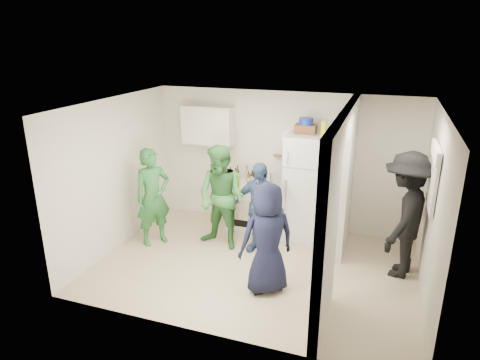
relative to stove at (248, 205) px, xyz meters
name	(u,v)px	position (x,y,z in m)	size (l,w,h in m)	color
floor	(255,266)	(0.57, -1.37, -0.42)	(4.80, 4.80, 0.00)	tan
wall_back	(283,160)	(0.57, 0.33, 0.83)	(4.80, 4.80, 0.00)	silver
wall_front	(210,241)	(0.57, -3.07, 0.83)	(4.80, 4.80, 0.00)	silver
wall_left	(116,174)	(-1.83, -1.37, 0.83)	(3.40, 3.40, 0.00)	silver
wall_right	(433,213)	(2.97, -1.37, 0.83)	(3.40, 3.40, 0.00)	silver
ceiling	(257,106)	(0.57, -1.37, 2.08)	(4.80, 4.80, 0.00)	white
partition_pier_back	(347,177)	(1.77, -0.27, 0.83)	(0.12, 1.20, 2.50)	silver
partition_pier_front	(327,235)	(1.77, -2.47, 0.83)	(0.12, 1.20, 2.50)	silver
partition_header	(345,126)	(1.77, -1.37, 1.88)	(0.12, 1.00, 0.40)	silver
stove	(248,205)	(0.00, 0.00, 0.00)	(0.71, 0.59, 0.84)	white
upper_cabinet	(208,125)	(-0.83, 0.15, 1.43)	(0.95, 0.34, 0.70)	silver
fridge	(308,187)	(1.10, -0.03, 0.51)	(0.76, 0.74, 1.85)	white
wicker_basket	(306,129)	(1.00, 0.02, 1.51)	(0.35, 0.25, 0.15)	brown
blue_bowl	(306,121)	(1.00, 0.02, 1.64)	(0.24, 0.24, 0.11)	navy
yellow_cup_stack_top	(324,129)	(1.32, -0.13, 1.56)	(0.09, 0.09, 0.25)	#DCF014
wall_clock	(287,137)	(0.62, 0.31, 1.28)	(0.22, 0.22, 0.03)	white
spice_shelf	(283,156)	(0.57, 0.28, 0.93)	(0.35, 0.08, 0.03)	olive
nook_window	(435,178)	(2.95, -1.17, 1.23)	(0.03, 0.70, 0.80)	black
nook_window_frame	(434,178)	(2.93, -1.17, 1.23)	(0.04, 0.76, 0.86)	white
nook_valance	(435,152)	(2.91, -1.17, 1.58)	(0.04, 0.82, 0.18)	white
yellow_cup_stack_stove	(238,180)	(-0.12, -0.22, 0.55)	(0.09, 0.09, 0.25)	yellow
red_cup	(256,186)	(0.22, -0.20, 0.48)	(0.09, 0.09, 0.12)	red
person_green_left	(153,197)	(-1.30, -1.16, 0.42)	(0.61, 0.40, 1.68)	#2A6B34
person_green_center	(221,198)	(-0.17, -0.90, 0.46)	(0.85, 0.66, 1.75)	#367A37
person_denim	(259,208)	(0.46, -0.84, 0.35)	(0.90, 0.37, 1.53)	#374C7A
person_navy	(267,239)	(0.91, -1.92, 0.37)	(0.78, 0.50, 1.59)	black
person_nook	(405,215)	(2.67, -0.83, 0.53)	(1.22, 0.70, 1.89)	black
bottle_a	(236,174)	(-0.28, 0.12, 0.54)	(0.07, 0.07, 0.24)	brown
bottle_b	(238,178)	(-0.16, -0.07, 0.55)	(0.07, 0.07, 0.25)	#1B5235
bottle_c	(247,173)	(-0.08, 0.17, 0.57)	(0.06, 0.06, 0.29)	#A7B2B5
bottle_d	(249,178)	(0.02, -0.04, 0.55)	(0.06, 0.06, 0.26)	brown
bottle_e	(255,175)	(0.08, 0.17, 0.54)	(0.07, 0.07, 0.24)	silver
bottle_f	(258,176)	(0.19, 0.04, 0.58)	(0.07, 0.07, 0.31)	#173A15
bottle_g	(263,175)	(0.24, 0.12, 0.58)	(0.08, 0.08, 0.32)	brown
bottle_h	(231,176)	(-0.30, -0.12, 0.58)	(0.07, 0.07, 0.32)	silver
bottle_i	(252,176)	(0.05, 0.09, 0.54)	(0.08, 0.08, 0.25)	#4B310C
bottle_j	(263,179)	(0.32, -0.09, 0.57)	(0.06, 0.06, 0.30)	#21571E
bottle_k	(238,174)	(-0.21, 0.03, 0.59)	(0.06, 0.06, 0.33)	brown
bottle_l	(253,181)	(0.15, -0.15, 0.55)	(0.07, 0.07, 0.25)	#AEB0BF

